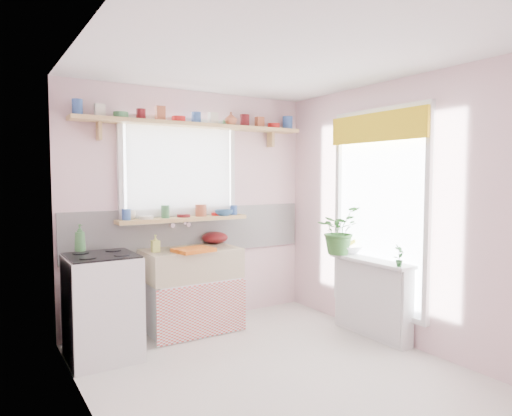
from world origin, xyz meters
TOP-DOWN VIEW (x-y plane):
  - room at (0.66, 0.86)m, footprint 3.20×3.20m
  - sink_unit at (-0.15, 1.29)m, footprint 0.95×0.65m
  - cooker at (-1.10, 1.05)m, footprint 0.58×0.58m
  - radiator_ledge at (1.30, 0.20)m, footprint 0.22×0.95m
  - windowsill at (-0.15, 1.48)m, footprint 1.40×0.22m
  - pine_shelf at (0.00, 1.47)m, footprint 2.52×0.24m
  - shelf_crockery at (-0.02, 1.47)m, footprint 2.47×0.11m
  - sill_crockery at (-0.17, 1.48)m, footprint 1.35×0.11m
  - dish_tray at (-0.20, 1.11)m, footprint 0.41×0.33m
  - colander at (0.22, 1.50)m, footprint 0.32×0.32m
  - jade_plant at (1.21, 0.60)m, footprint 0.56×0.52m
  - fruit_bowl at (1.33, 0.60)m, footprint 0.39×0.39m
  - herb_pot at (1.21, -0.20)m, footprint 0.12×0.09m
  - soap_bottle_sink at (-0.53, 1.30)m, footprint 0.08×0.08m
  - sill_cup at (-0.69, 1.54)m, footprint 0.14×0.14m
  - sill_bowl at (0.29, 1.42)m, footprint 0.22×0.22m
  - shelf_vase at (0.38, 1.41)m, footprint 0.14×0.14m
  - cooker_bottle at (-1.23, 1.27)m, footprint 0.12×0.12m
  - fruit at (1.34, 0.61)m, footprint 0.20×0.14m

SIDE VIEW (x-z plane):
  - radiator_ledge at x=1.30m, z-range 0.01..0.78m
  - sink_unit at x=-0.15m, z-range -0.13..0.99m
  - cooker at x=-1.10m, z-range 0.00..0.92m
  - fruit_bowl at x=1.33m, z-range 0.78..0.86m
  - dish_tray at x=-0.20m, z-range 0.85..0.89m
  - herb_pot at x=1.21m, z-range 0.78..0.98m
  - fruit at x=1.34m, z-range 0.83..0.93m
  - colander at x=0.22m, z-range 0.85..0.98m
  - soap_bottle_sink at x=-0.53m, z-range 0.85..1.02m
  - jade_plant at x=1.21m, z-range 0.78..1.28m
  - cooker_bottle at x=-1.23m, z-range 0.92..1.17m
  - windowsill at x=-0.15m, z-range 1.12..1.16m
  - sill_bowl at x=0.29m, z-range 1.16..1.22m
  - sill_cup at x=-0.69m, z-range 1.16..1.25m
  - sill_crockery at x=-0.17m, z-range 1.16..1.28m
  - room at x=0.66m, z-range -0.23..2.97m
  - pine_shelf at x=0.00m, z-range 2.10..2.14m
  - shelf_crockery at x=-0.02m, z-range 2.13..2.25m
  - shelf_vase at x=0.38m, z-range 2.14..2.28m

